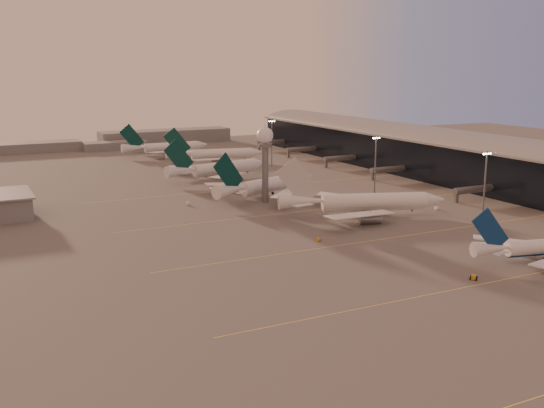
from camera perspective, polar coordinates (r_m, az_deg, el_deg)
name	(u,v)px	position (r m, az deg, el deg)	size (l,w,h in m)	color
ground	(479,305)	(152.04, 18.07, -8.56)	(700.00, 700.00, 0.00)	#504E4E
taxiway_markings	(422,232)	(210.80, 13.27, -2.48)	(180.00, 185.25, 0.02)	#EDD953
terminal	(481,162)	(299.76, 18.25, 3.60)	(57.00, 362.00, 23.04)	black
radar_tower	(265,149)	(246.39, -0.63, 4.91)	(6.40, 6.40, 31.10)	#5C5F64
mast_b	(485,185)	(223.85, 18.54, 1.66)	(3.60, 0.56, 25.00)	#5C5F64
mast_c	(375,164)	(261.90, 9.25, 3.60)	(3.60, 0.56, 25.00)	#5C5F64
mast_d	(272,141)	(337.37, -0.02, 5.67)	(3.60, 0.56, 25.00)	#5C5F64
distant_horizon	(128,140)	(440.18, -12.77, 5.63)	(165.00, 37.50, 9.00)	slate
narrowbody_mid	(538,250)	(189.36, 22.73, -3.79)	(40.19, 31.71, 15.94)	white
widebody_white	(363,206)	(228.90, 8.17, -0.15)	(58.80, 46.31, 21.61)	white
greentail_a	(268,188)	(260.08, -0.40, 1.44)	(54.31, 43.10, 20.58)	white
greentail_b	(219,171)	(304.02, -4.79, 2.98)	(55.99, 44.82, 20.52)	white
greentail_c	(215,156)	(354.69, -5.09, 4.29)	(54.83, 43.88, 20.10)	white
greentail_d	(166,149)	(389.38, -9.47, 4.87)	(54.27, 43.85, 19.72)	white
gsv_tug_mid	(474,278)	(168.22, 17.62, -6.30)	(4.41, 4.58, 1.14)	gold
gsv_truck_b	(492,241)	(203.11, 19.09, -3.12)	(5.03, 3.49, 1.92)	white
gsv_truck_c	(319,238)	(195.42, 4.27, -3.02)	(5.50, 3.12, 2.10)	gold
gsv_catering_b	(437,204)	(244.58, 14.60, 0.01)	(6.02, 4.34, 4.52)	white
gsv_truck_d	(187,202)	(247.66, -7.59, 0.22)	(2.86, 6.38, 2.50)	white
gsv_tug_hangar	(300,184)	(286.22, 2.54, 1.81)	(4.08, 2.53, 1.15)	white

